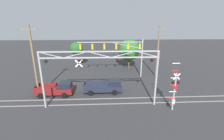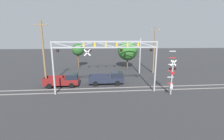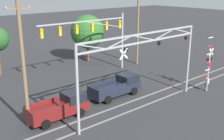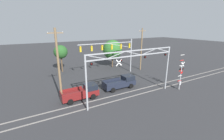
{
  "view_description": "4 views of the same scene",
  "coord_description": "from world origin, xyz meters",
  "views": [
    {
      "loc": [
        0.57,
        -1.31,
        9.44
      ],
      "look_at": [
        1.5,
        17.58,
        3.74
      ],
      "focal_mm": 24.0,
      "sensor_mm": 36.0,
      "label": 1
    },
    {
      "loc": [
        -0.91,
        -3.92,
        7.14
      ],
      "look_at": [
        1.07,
        18.06,
        2.4
      ],
      "focal_mm": 24.0,
      "sensor_mm": 36.0,
      "label": 2
    },
    {
      "loc": [
        -16.66,
        -0.4,
        10.47
      ],
      "look_at": [
        -0.55,
        18.27,
        2.94
      ],
      "focal_mm": 45.0,
      "sensor_mm": 36.0,
      "label": 3
    },
    {
      "loc": [
        -11.84,
        -0.3,
        9.66
      ],
      "look_at": [
        -2.29,
        16.63,
        3.97
      ],
      "focal_mm": 24.0,
      "sensor_mm": 36.0,
      "label": 4
    }
  ],
  "objects": [
    {
      "name": "background_tree_far_left_verge",
      "position": [
        -5.82,
        32.72,
        4.37
      ],
      "size": [
        2.89,
        2.89,
        5.86
      ],
      "color": "brown",
      "rests_on": "ground_plane"
    },
    {
      "name": "crossing_signal_mast",
      "position": [
        8.27,
        13.68,
        2.2
      ],
      "size": [
        1.05,
        0.35,
        5.6
      ],
      "color": "#9EA0A5",
      "rests_on": "ground_plane"
    },
    {
      "name": "background_tree_beyond_span",
      "position": [
        5.9,
        30.95,
        4.25
      ],
      "size": [
        4.64,
        4.64,
        6.58
      ],
      "color": "brown",
      "rests_on": "ground_plane"
    },
    {
      "name": "pickup_truck_following",
      "position": [
        -6.2,
        18.14,
        0.92
      ],
      "size": [
        5.02,
        2.09,
        1.91
      ],
      "color": "maroon",
      "rests_on": "ground_plane"
    },
    {
      "name": "traffic_signal_span",
      "position": [
        3.71,
        25.47,
        5.15
      ],
      "size": [
        11.74,
        0.39,
        7.13
      ],
      "color": "#9EA0A5",
      "rests_on": "ground_plane"
    },
    {
      "name": "rail_track_near",
      "position": [
        0.0,
        15.24,
        0.05
      ],
      "size": [
        80.0,
        0.08,
        0.1
      ],
      "primitive_type": "cube",
      "color": "gray",
      "rests_on": "ground_plane"
    },
    {
      "name": "pickup_truck_lead",
      "position": [
        0.51,
        18.69,
        0.92
      ],
      "size": [
        5.42,
        2.09,
        1.91
      ],
      "color": "#1E2333",
      "rests_on": "ground_plane"
    },
    {
      "name": "utility_pole_left",
      "position": [
        -8.82,
        18.47,
        4.91
      ],
      "size": [
        1.8,
        0.28,
        9.52
      ],
      "color": "brown",
      "rests_on": "ground_plane"
    },
    {
      "name": "rail_track_far",
      "position": [
        0.0,
        16.68,
        0.05
      ],
      "size": [
        80.0,
        0.08,
        0.1
      ],
      "primitive_type": "cube",
      "color": "gray",
      "rests_on": "ground_plane"
    },
    {
      "name": "utility_pole_right",
      "position": [
        10.32,
        25.61,
        4.8
      ],
      "size": [
        1.8,
        0.28,
        9.3
      ],
      "color": "brown",
      "rests_on": "ground_plane"
    },
    {
      "name": "crossing_gantry",
      "position": [
        -0.02,
        14.96,
        4.87
      ],
      "size": [
        13.39,
        0.27,
        6.74
      ],
      "color": "#9EA0A5",
      "rests_on": "ground_plane"
    }
  ]
}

